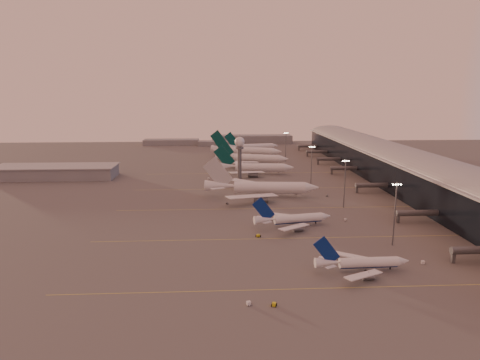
{
  "coord_description": "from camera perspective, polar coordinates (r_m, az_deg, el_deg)",
  "views": [
    {
      "loc": [
        -9.38,
        -153.36,
        58.69
      ],
      "look_at": [
        2.94,
        76.34,
        10.47
      ],
      "focal_mm": 32.0,
      "sensor_mm": 36.0,
      "label": 1
    }
  ],
  "objects": [
    {
      "name": "greentail_b",
      "position": [
        346.16,
        1.6,
        2.73
      ],
      "size": [
        59.06,
        47.03,
        22.02
      ],
      "color": "silver",
      "rests_on": "ground"
    },
    {
      "name": "mast_c",
      "position": [
        273.69,
        9.51,
        2.22
      ],
      "size": [
        3.6,
        0.56,
        25.0
      ],
      "color": "#515358",
      "rests_on": "ground"
    },
    {
      "name": "greentail_c",
      "position": [
        385.0,
        0.83,
        3.7
      ],
      "size": [
        63.79,
        50.75,
        23.88
      ],
      "color": "silver",
      "rests_on": "ground"
    },
    {
      "name": "widebody_white",
      "position": [
        240.2,
        2.95,
        -1.35
      ],
      "size": [
        64.91,
        51.81,
        22.83
      ],
      "color": "silver",
      "rests_on": "ground"
    },
    {
      "name": "mast_b",
      "position": [
        222.67,
        13.8,
        -0.15
      ],
      "size": [
        3.6,
        0.56,
        25.0
      ],
      "color": "#515358",
      "rests_on": "ground"
    },
    {
      "name": "gsv_truck_b",
      "position": [
        202.6,
        13.99,
        -5.03
      ],
      "size": [
        5.77,
        3.79,
        2.19
      ],
      "color": "silver",
      "rests_on": "ground"
    },
    {
      "name": "gsv_truck_d",
      "position": [
        288.88,
        -4.21,
        0.33
      ],
      "size": [
        2.98,
        6.2,
        2.4
      ],
      "color": "silver",
      "rests_on": "ground"
    },
    {
      "name": "narrowbody_near",
      "position": [
        149.09,
        15.95,
        -10.75
      ],
      "size": [
        32.66,
        26.07,
        12.76
      ],
      "color": "silver",
      "rests_on": "ground"
    },
    {
      "name": "narrowbody_mid",
      "position": [
        190.01,
        7.07,
        -5.33
      ],
      "size": [
        36.16,
        28.61,
        14.23
      ],
      "color": "silver",
      "rests_on": "ground"
    },
    {
      "name": "gsv_catering_a",
      "position": [
        162.4,
        23.33,
        -9.53
      ],
      "size": [
        5.57,
        2.99,
        4.4
      ],
      "color": "silver",
      "rests_on": "ground"
    },
    {
      "name": "gsv_truck_c",
      "position": [
        225.31,
        -1.7,
        -3.0
      ],
      "size": [
        4.53,
        4.98,
        2.01
      ],
      "color": "#57595C",
      "rests_on": "ground"
    },
    {
      "name": "distant_horizon",
      "position": [
        481.78,
        -1.63,
        5.3
      ],
      "size": [
        165.0,
        37.5,
        9.0
      ],
      "color": "slate",
      "rests_on": "ground"
    },
    {
      "name": "mast_d",
      "position": [
        360.81,
        6.13,
        4.61
      ],
      "size": [
        3.6,
        0.56,
        25.0
      ],
      "color": "#515358",
      "rests_on": "ground"
    },
    {
      "name": "hangar",
      "position": [
        318.2,
        -23.36,
        1.02
      ],
      "size": [
        82.0,
        27.0,
        8.5
      ],
      "color": "slate",
      "rests_on": "ground"
    },
    {
      "name": "gsv_tug_far",
      "position": [
        254.29,
        0.68,
        -1.4
      ],
      "size": [
        3.42,
        3.52,
        0.88
      ],
      "color": "gold",
      "rests_on": "ground"
    },
    {
      "name": "gsv_catering_b",
      "position": [
        245.7,
        11.57,
        -1.73
      ],
      "size": [
        5.53,
        3.66,
        4.18
      ],
      "color": "#57595C",
      "rests_on": "ground"
    },
    {
      "name": "greentail_a",
      "position": [
        305.68,
        1.96,
        1.46
      ],
      "size": [
        57.18,
        45.94,
        20.8
      ],
      "color": "silver",
      "rests_on": "ground"
    },
    {
      "name": "greentail_d",
      "position": [
        420.38,
        1.66,
        4.3
      ],
      "size": [
        54.44,
        43.51,
        20.04
      ],
      "color": "silver",
      "rests_on": "ground"
    },
    {
      "name": "mast_a",
      "position": [
        173.44,
        19.96,
        -3.91
      ],
      "size": [
        3.6,
        0.56,
        25.0
      ],
      "color": "#515358",
      "rests_on": "ground"
    },
    {
      "name": "gsv_tug_near",
      "position": [
        123.86,
        4.56,
        -16.22
      ],
      "size": [
        3.0,
        3.87,
        0.97
      ],
      "color": "gold",
      "rests_on": "ground"
    },
    {
      "name": "ground",
      "position": [
        164.48,
        0.41,
        -9.07
      ],
      "size": [
        700.0,
        700.0,
        0.0
      ],
      "primitive_type": "plane",
      "color": "#514F4F",
      "rests_on": "ground"
    },
    {
      "name": "gsv_truck_a",
      "position": [
        123.76,
        1.39,
        -15.83
      ],
      "size": [
        6.27,
        3.74,
        2.39
      ],
      "color": "silver",
      "rests_on": "ground"
    },
    {
      "name": "gsv_tug_mid",
      "position": [
        176.18,
        2.44,
        -7.44
      ],
      "size": [
        3.91,
        4.26,
        1.05
      ],
      "color": "gold",
      "rests_on": "ground"
    },
    {
      "name": "radar_tower",
      "position": [
        276.33,
        -0.06,
        3.99
      ],
      "size": [
        6.4,
        6.4,
        31.1
      ],
      "color": "#515358",
      "rests_on": "ground"
    },
    {
      "name": "taxiway_markings",
      "position": [
        220.97,
        7.32,
        -3.66
      ],
      "size": [
        180.0,
        185.25,
        0.02
      ],
      "color": "gold",
      "rests_on": "ground"
    },
    {
      "name": "terminal",
      "position": [
        292.37,
        20.63,
        1.59
      ],
      "size": [
        57.0,
        362.0,
        23.04
      ],
      "color": "black",
      "rests_on": "ground"
    }
  ]
}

